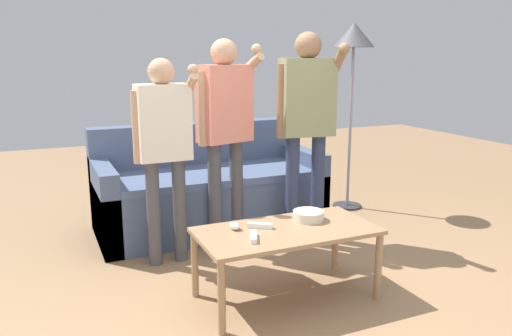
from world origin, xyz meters
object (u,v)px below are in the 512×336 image
object	(u,v)px
snack_bowl	(308,215)
couch	(208,192)
floor_lamp	(354,46)
player_left	(164,138)
game_remote_wand_near	(260,226)
player_right	(307,113)
coffee_table	(287,237)
game_remote_nunchuk	(235,226)
player_center	(225,119)
game_remote_wand_far	(253,237)

from	to	relation	value
snack_bowl	couch	bearing A→B (deg)	99.03
floor_lamp	player_left	size ratio (longest dim) A/B	1.21
couch	game_remote_wand_near	bearing A→B (deg)	-95.35
player_right	snack_bowl	bearing A→B (deg)	-117.99
coffee_table	player_left	xyz separation A→B (m)	(-0.53, 0.83, 0.52)
couch	player_right	world-z (taller)	player_right
game_remote_nunchuk	game_remote_wand_near	bearing A→B (deg)	-14.23
player_right	player_center	bearing A→B (deg)	166.95
snack_bowl	player_right	bearing A→B (deg)	62.01
snack_bowl	player_right	distance (m)	1.00
floor_lamp	game_remote_wand_far	size ratio (longest dim) A/B	11.19
coffee_table	game_remote_wand_near	world-z (taller)	game_remote_wand_near
game_remote_nunchuk	player_center	bearing A→B (deg)	72.80
player_center	player_right	world-z (taller)	player_right
couch	game_remote_wand_near	distance (m)	1.38
player_left	game_remote_wand_far	size ratio (longest dim) A/B	9.23
coffee_table	game_remote_wand_far	xyz separation A→B (m)	(-0.25, -0.08, 0.07)
coffee_table	player_center	bearing A→B (deg)	91.42
game_remote_wand_near	game_remote_wand_far	bearing A→B (deg)	-125.47
coffee_table	floor_lamp	xyz separation A→B (m)	(1.43, 1.45, 1.15)
player_left	player_center	size ratio (longest dim) A/B	0.91
game_remote_wand_near	snack_bowl	bearing A→B (deg)	2.15
couch	game_remote_wand_far	xyz separation A→B (m)	(-0.24, -1.53, 0.14)
game_remote_nunchuk	floor_lamp	bearing A→B (deg)	37.78
player_center	game_remote_wand_near	xyz separation A→B (m)	(-0.11, -0.89, -0.54)
game_remote_nunchuk	player_left	bearing A→B (deg)	108.37
coffee_table	game_remote_nunchuk	xyz separation A→B (m)	(-0.29, 0.12, 0.08)
snack_bowl	game_remote_wand_far	bearing A→B (deg)	-159.32
game_remote_nunchuk	game_remote_wand_near	size ratio (longest dim) A/B	0.59
player_center	game_remote_wand_far	distance (m)	1.20
player_left	player_right	bearing A→B (deg)	-0.11
floor_lamp	snack_bowl	bearing A→B (deg)	-132.07
player_center	game_remote_wand_near	bearing A→B (deg)	-97.32
couch	player_center	bearing A→B (deg)	-91.58
game_remote_nunchuk	couch	bearing A→B (deg)	78.17
floor_lamp	coffee_table	bearing A→B (deg)	-134.53
coffee_table	player_left	world-z (taller)	player_left
player_left	player_right	size ratio (longest dim) A/B	0.88
couch	game_remote_wand_near	xyz separation A→B (m)	(-0.13, -1.37, 0.14)
couch	snack_bowl	size ratio (longest dim) A/B	9.54
snack_bowl	player_left	xyz separation A→B (m)	(-0.73, 0.74, 0.44)
game_remote_wand_far	game_remote_nunchuk	bearing A→B (deg)	100.50
game_remote_nunchuk	game_remote_wand_far	size ratio (longest dim) A/B	0.56
player_left	game_remote_wand_far	xyz separation A→B (m)	(0.27, -0.91, -0.45)
couch	game_remote_wand_far	size ratio (longest dim) A/B	12.02
game_remote_nunchuk	player_left	xyz separation A→B (m)	(-0.24, 0.71, 0.44)
couch	floor_lamp	distance (m)	1.89
snack_bowl	player_center	bearing A→B (deg)	104.51
player_center	couch	bearing A→B (deg)	88.42
couch	player_center	world-z (taller)	player_center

